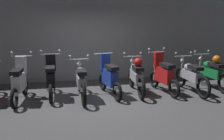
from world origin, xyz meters
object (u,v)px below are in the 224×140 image
(motorbike_slot_6, at_px, (136,76))
(motorbike_slot_8, at_px, (191,76))
(motorbike_slot_9, at_px, (211,72))
(motorbike_slot_5, at_px, (109,77))
(motorbike_slot_2, at_px, (20,82))
(motorbike_slot_3, at_px, (51,79))
(motorbike_slot_7, at_px, (163,75))
(motorbike_slot_4, at_px, (81,81))

(motorbike_slot_6, height_order, motorbike_slot_8, same)
(motorbike_slot_9, bearing_deg, motorbike_slot_5, -178.41)
(motorbike_slot_2, xyz_separation_m, motorbike_slot_5, (2.44, 0.06, -0.00))
(motorbike_slot_3, height_order, motorbike_slot_6, motorbike_slot_3)
(motorbike_slot_5, relative_size, motorbike_slot_6, 0.85)
(motorbike_slot_3, bearing_deg, motorbike_slot_7, -2.66)
(motorbike_slot_4, relative_size, motorbike_slot_7, 1.17)
(motorbike_slot_8, distance_m, motorbike_slot_9, 0.86)
(motorbike_slot_6, bearing_deg, motorbike_slot_7, -5.76)
(motorbike_slot_5, bearing_deg, motorbike_slot_9, 1.59)
(motorbike_slot_6, distance_m, motorbike_slot_9, 2.45)
(motorbike_slot_3, bearing_deg, motorbike_slot_2, -165.96)
(motorbike_slot_4, distance_m, motorbike_slot_8, 3.27)
(motorbike_slot_7, relative_size, motorbike_slot_9, 0.86)
(motorbike_slot_4, bearing_deg, motorbike_slot_7, 3.21)
(motorbike_slot_5, height_order, motorbike_slot_6, motorbike_slot_5)
(motorbike_slot_7, bearing_deg, motorbike_slot_6, 174.24)
(motorbike_slot_2, bearing_deg, motorbike_slot_9, 1.56)
(motorbike_slot_5, bearing_deg, motorbike_slot_2, -178.50)
(motorbike_slot_8, bearing_deg, motorbike_slot_9, 17.13)
(motorbike_slot_4, height_order, motorbike_slot_8, same)
(motorbike_slot_7, bearing_deg, motorbike_slot_2, -179.27)
(motorbike_slot_8, bearing_deg, motorbike_slot_3, 175.80)
(motorbike_slot_2, relative_size, motorbike_slot_9, 0.86)
(motorbike_slot_6, xyz_separation_m, motorbike_slot_7, (0.81, -0.08, -0.00))
(motorbike_slot_4, xyz_separation_m, motorbike_slot_9, (4.09, 0.24, 0.04))
(motorbike_slot_2, distance_m, motorbike_slot_3, 0.84)
(motorbike_slot_7, bearing_deg, motorbike_slot_4, -176.79)
(motorbike_slot_3, xyz_separation_m, motorbike_slot_6, (2.45, -0.07, 0.00))
(motorbike_slot_9, bearing_deg, motorbike_slot_8, -162.87)
(motorbike_slot_6, height_order, motorbike_slot_9, same)
(motorbike_slot_5, relative_size, motorbike_slot_9, 0.85)
(motorbike_slot_6, height_order, motorbike_slot_7, motorbike_slot_7)
(motorbike_slot_2, height_order, motorbike_slot_8, motorbike_slot_2)
(motorbike_slot_4, relative_size, motorbike_slot_5, 1.17)
(motorbike_slot_2, height_order, motorbike_slot_6, motorbike_slot_2)
(motorbike_slot_3, relative_size, motorbike_slot_8, 0.86)
(motorbike_slot_6, xyz_separation_m, motorbike_slot_9, (2.45, 0.02, 0.00))
(motorbike_slot_3, distance_m, motorbike_slot_6, 2.45)
(motorbike_slot_8, bearing_deg, motorbike_slot_4, 179.80)
(motorbike_slot_3, bearing_deg, motorbike_slot_4, -19.44)
(motorbike_slot_3, height_order, motorbike_slot_4, motorbike_slot_3)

